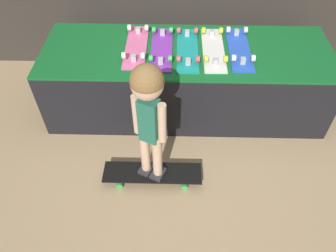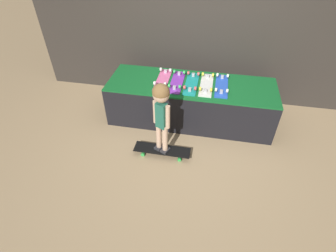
{
  "view_description": "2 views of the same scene",
  "coord_description": "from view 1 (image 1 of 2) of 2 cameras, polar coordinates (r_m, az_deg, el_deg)",
  "views": [
    {
      "loc": [
        -0.11,
        -1.84,
        2.23
      ],
      "look_at": [
        -0.15,
        -0.03,
        0.31
      ],
      "focal_mm": 35.0,
      "sensor_mm": 36.0,
      "label": 1
    },
    {
      "loc": [
        0.3,
        -2.83,
        2.64
      ],
      "look_at": [
        -0.22,
        -0.13,
        0.35
      ],
      "focal_mm": 28.0,
      "sensor_mm": 36.0,
      "label": 2
    }
  ],
  "objects": [
    {
      "name": "ground_plane",
      "position": [
        2.89,
        3.02,
        -3.89
      ],
      "size": [
        16.0,
        16.0,
        0.0
      ],
      "primitive_type": "plane",
      "color": "tan"
    },
    {
      "name": "skateboard_white_on_rack",
      "position": [
        2.88,
        7.91,
        13.22
      ],
      "size": [
        0.18,
        0.65,
        0.09
      ],
      "color": "white",
      "rests_on": "display_rack"
    },
    {
      "name": "skateboard_purple_on_rack",
      "position": [
        2.86,
        -1.12,
        13.42
      ],
      "size": [
        0.18,
        0.65,
        0.09
      ],
      "color": "purple",
      "rests_on": "display_rack"
    },
    {
      "name": "display_rack",
      "position": [
        3.06,
        3.13,
        8.08
      ],
      "size": [
        2.5,
        0.84,
        0.64
      ],
      "color": "black",
      "rests_on": "ground_plane"
    },
    {
      "name": "skateboard_on_floor",
      "position": [
        2.63,
        -2.73,
        -8.24
      ],
      "size": [
        0.78,
        0.2,
        0.09
      ],
      "color": "black",
      "rests_on": "ground_plane"
    },
    {
      "name": "child",
      "position": [
        2.08,
        -3.43,
        3.51
      ],
      "size": [
        0.23,
        0.21,
        1.03
      ],
      "rotation": [
        0.0,
        0.0,
        -0.42
      ],
      "color": "#2D2D33",
      "rests_on": "skateboard_on_floor"
    },
    {
      "name": "skateboard_blue_on_rack",
      "position": [
        2.92,
        12.28,
        13.15
      ],
      "size": [
        0.18,
        0.65,
        0.09
      ],
      "color": "blue",
      "rests_on": "display_rack"
    },
    {
      "name": "skateboard_teal_on_rack",
      "position": [
        2.85,
        3.41,
        13.3
      ],
      "size": [
        0.18,
        0.65,
        0.09
      ],
      "color": "teal",
      "rests_on": "display_rack"
    },
    {
      "name": "skateboard_pink_on_rack",
      "position": [
        2.9,
        -5.56,
        13.77
      ],
      "size": [
        0.18,
        0.65,
        0.09
      ],
      "color": "pink",
      "rests_on": "display_rack"
    }
  ]
}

